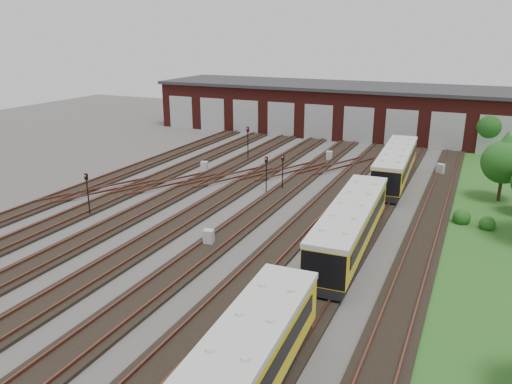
% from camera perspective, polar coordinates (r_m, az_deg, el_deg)
% --- Properties ---
extents(ground, '(120.00, 120.00, 0.00)m').
position_cam_1_polar(ground, '(32.67, -8.04, -5.64)').
color(ground, '#474442').
rests_on(ground, ground).
extents(track_network, '(30.40, 70.00, 0.33)m').
position_cam_1_polar(track_network, '(33.17, -7.76, -5.05)').
color(track_network, black).
rests_on(track_network, ground).
extents(maintenance_shed, '(51.00, 12.50, 6.35)m').
position_cam_1_polar(maintenance_shed, '(67.82, 10.34, 9.33)').
color(maintenance_shed, '#4F1713').
rests_on(maintenance_shed, ground).
extents(grass_verge, '(8.00, 55.00, 0.05)m').
position_cam_1_polar(grass_verge, '(37.49, 26.85, -4.30)').
color(grass_verge, '#22521B').
rests_on(grass_verge, ground).
extents(metro_train, '(3.03, 45.41, 2.75)m').
position_cam_1_polar(metro_train, '(30.78, 10.75, -3.78)').
color(metro_train, black).
rests_on(metro_train, ground).
extents(signal_mast_0, '(0.24, 0.23, 3.23)m').
position_cam_1_polar(signal_mast_0, '(38.11, -18.71, 0.30)').
color(signal_mast_0, black).
rests_on(signal_mast_0, ground).
extents(signal_mast_1, '(0.24, 0.23, 3.04)m').
position_cam_1_polar(signal_mast_1, '(41.69, 1.18, 2.58)').
color(signal_mast_1, black).
rests_on(signal_mast_1, ground).
extents(signal_mast_2, '(0.28, 0.26, 3.63)m').
position_cam_1_polar(signal_mast_2, '(51.81, -0.94, 6.02)').
color(signal_mast_2, black).
rests_on(signal_mast_2, ground).
extents(signal_mast_3, '(0.23, 0.22, 3.06)m').
position_cam_1_polar(signal_mast_3, '(42.16, 3.07, 2.73)').
color(signal_mast_3, black).
rests_on(signal_mast_3, ground).
extents(relay_cabinet_1, '(0.73, 0.65, 1.04)m').
position_cam_1_polar(relay_cabinet_1, '(48.30, -5.93, 2.88)').
color(relay_cabinet_1, '#B4B7B9').
rests_on(relay_cabinet_1, ground).
extents(relay_cabinet_2, '(0.70, 0.62, 1.04)m').
position_cam_1_polar(relay_cabinet_2, '(31.76, -5.43, -5.22)').
color(relay_cabinet_2, '#B4B7B9').
rests_on(relay_cabinet_2, ground).
extents(relay_cabinet_3, '(0.75, 0.68, 1.05)m').
position_cam_1_polar(relay_cabinet_3, '(52.79, 8.36, 4.08)').
color(relay_cabinet_3, '#B4B7B9').
rests_on(relay_cabinet_3, ground).
extents(relay_cabinet_4, '(0.78, 0.71, 1.08)m').
position_cam_1_polar(relay_cabinet_4, '(50.15, 20.32, 2.43)').
color(relay_cabinet_4, '#B4B7B9').
rests_on(relay_cabinet_4, ground).
extents(tree_0, '(3.31, 3.31, 5.49)m').
position_cam_1_polar(tree_0, '(60.84, 25.17, 7.29)').
color(tree_0, '#2F2015').
rests_on(tree_0, ground).
extents(tree_1, '(3.43, 3.43, 5.68)m').
position_cam_1_polar(tree_1, '(43.45, 26.56, 3.62)').
color(tree_1, '#2F2015').
rests_on(tree_1, ground).
extents(bush_0, '(1.23, 1.23, 1.23)m').
position_cam_1_polar(bush_0, '(38.02, 22.47, -2.45)').
color(bush_0, '#164413').
rests_on(bush_0, ground).
extents(bush_1, '(1.09, 1.09, 1.09)m').
position_cam_1_polar(bush_1, '(37.61, 24.96, -3.11)').
color(bush_1, '#164413').
rests_on(bush_1, ground).
extents(bush_2, '(1.50, 1.50, 1.50)m').
position_cam_1_polar(bush_2, '(60.39, 25.94, 4.41)').
color(bush_2, '#164413').
rests_on(bush_2, ground).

